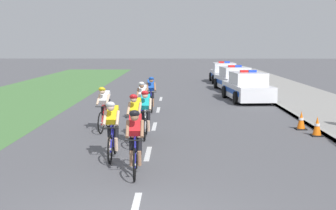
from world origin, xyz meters
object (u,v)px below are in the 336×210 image
(cyclist_fifth, at_px, (104,108))
(cyclist_sixth, at_px, (142,100))
(cyclist_fourth, at_px, (145,113))
(cyclist_third, at_px, (135,118))
(police_car_nearest, at_px, (247,88))
(police_car_third, at_px, (224,73))
(cyclist_seventh, at_px, (151,93))
(traffic_cone_mid, at_px, (301,121))
(traffic_cone_near, at_px, (317,126))
(police_car_second, at_px, (234,80))
(cyclist_second, at_px, (112,129))
(cyclist_lead, at_px, (135,141))

(cyclist_fifth, distance_m, cyclist_sixth, 2.34)
(cyclist_fourth, bearing_deg, cyclist_third, -103.68)
(police_car_nearest, height_order, police_car_third, same)
(cyclist_seventh, height_order, traffic_cone_mid, cyclist_seventh)
(cyclist_third, xyz_separation_m, cyclist_sixth, (-0.07, 4.11, 0.00))
(police_car_nearest, xyz_separation_m, traffic_cone_near, (0.80, -8.88, -0.37))
(police_car_nearest, bearing_deg, cyclist_fifth, -127.09)
(police_car_second, bearing_deg, cyclist_seventh, -118.75)
(cyclist_third, relative_size, traffic_cone_near, 2.69)
(police_car_second, height_order, traffic_cone_mid, police_car_second)
(cyclist_second, height_order, cyclist_fourth, same)
(police_car_third, bearing_deg, police_car_second, -89.98)
(police_car_third, distance_m, traffic_cone_mid, 18.78)
(police_car_nearest, bearing_deg, cyclist_sixth, -129.43)
(cyclist_sixth, bearing_deg, police_car_second, 65.91)
(cyclist_lead, xyz_separation_m, police_car_third, (4.66, 24.21, -0.11))
(cyclist_lead, relative_size, cyclist_fifth, 1.00)
(cyclist_third, height_order, cyclist_fourth, same)
(cyclist_second, height_order, traffic_cone_near, cyclist_second)
(cyclist_fourth, bearing_deg, police_car_nearest, 63.04)
(police_car_third, relative_size, traffic_cone_near, 6.90)
(cyclist_fourth, height_order, traffic_cone_mid, cyclist_fourth)
(cyclist_sixth, xyz_separation_m, police_car_third, (5.00, 17.06, -0.11))
(traffic_cone_near, xyz_separation_m, traffic_cone_mid, (-0.20, 1.09, 0.00))
(police_car_second, relative_size, traffic_cone_mid, 7.10)
(police_car_second, xyz_separation_m, traffic_cone_near, (0.80, -13.98, -0.37))
(police_car_third, xyz_separation_m, traffic_cone_near, (0.80, -19.86, -0.37))
(cyclist_third, distance_m, police_car_nearest, 11.32)
(cyclist_fifth, height_order, police_car_second, police_car_second)
(cyclist_lead, distance_m, police_car_third, 24.66)
(cyclist_third, bearing_deg, traffic_cone_mid, 23.54)
(cyclist_lead, relative_size, police_car_second, 0.38)
(cyclist_second, xyz_separation_m, cyclist_sixth, (0.37, 5.74, 0.00))
(police_car_second, xyz_separation_m, police_car_third, (-0.00, 5.88, 0.00))
(cyclist_sixth, bearing_deg, police_car_nearest, 50.57)
(cyclist_fourth, relative_size, police_car_third, 0.39)
(police_car_third, xyz_separation_m, traffic_cone_mid, (0.60, -18.77, -0.37))
(cyclist_second, relative_size, cyclist_sixth, 1.00)
(cyclist_third, relative_size, police_car_second, 0.38)
(cyclist_second, distance_m, cyclist_sixth, 5.75)
(cyclist_seventh, distance_m, police_car_second, 9.98)
(cyclist_fifth, bearing_deg, cyclist_sixth, 60.78)
(cyclist_fourth, distance_m, cyclist_fifth, 1.82)
(cyclist_third, distance_m, cyclist_seventh, 6.55)
(cyclist_fifth, relative_size, police_car_nearest, 0.38)
(police_car_second, distance_m, traffic_cone_near, 14.01)
(police_car_nearest, bearing_deg, cyclist_lead, -109.42)
(cyclist_sixth, height_order, cyclist_seventh, same)
(cyclist_second, distance_m, police_car_nearest, 12.98)
(cyclist_second, bearing_deg, cyclist_fourth, 75.25)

